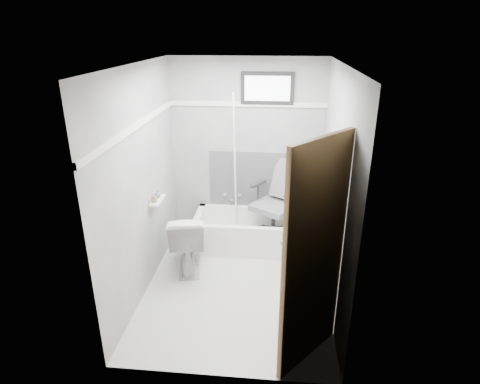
# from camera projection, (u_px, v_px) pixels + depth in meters

# --- Properties ---
(floor) EXTENTS (2.60, 2.60, 0.00)m
(floor) POSITION_uv_depth(u_px,v_px,m) (237.00, 285.00, 4.56)
(floor) COLOR silver
(floor) RESTS_ON ground
(ceiling) EXTENTS (2.60, 2.60, 0.00)m
(ceiling) POSITION_uv_depth(u_px,v_px,m) (236.00, 65.00, 3.66)
(ceiling) COLOR silver
(ceiling) RESTS_ON floor
(wall_back) EXTENTS (2.00, 0.02, 2.40)m
(wall_back) POSITION_uv_depth(u_px,v_px,m) (247.00, 151.00, 5.31)
(wall_back) COLOR slate
(wall_back) RESTS_ON floor
(wall_front) EXTENTS (2.00, 0.02, 2.40)m
(wall_front) POSITION_uv_depth(u_px,v_px,m) (218.00, 252.00, 2.91)
(wall_front) COLOR slate
(wall_front) RESTS_ON floor
(wall_left) EXTENTS (0.02, 2.60, 2.40)m
(wall_left) POSITION_uv_depth(u_px,v_px,m) (142.00, 183.00, 4.20)
(wall_left) COLOR slate
(wall_left) RESTS_ON floor
(wall_right) EXTENTS (0.02, 2.60, 2.40)m
(wall_right) POSITION_uv_depth(u_px,v_px,m) (336.00, 190.00, 4.02)
(wall_right) COLOR slate
(wall_right) RESTS_ON floor
(bathtub) EXTENTS (1.50, 0.70, 0.42)m
(bathtub) POSITION_uv_depth(u_px,v_px,m) (251.00, 231.00, 5.33)
(bathtub) COLOR white
(bathtub) RESTS_ON floor
(office_chair) EXTENTS (0.81, 0.81, 1.02)m
(office_chair) POSITION_uv_depth(u_px,v_px,m) (274.00, 201.00, 5.19)
(office_chair) COLOR #5E5E63
(office_chair) RESTS_ON bathtub
(toilet) EXTENTS (0.54, 0.81, 0.73)m
(toilet) POSITION_uv_depth(u_px,v_px,m) (188.00, 240.00, 4.77)
(toilet) COLOR silver
(toilet) RESTS_ON floor
(door) EXTENTS (0.78, 0.78, 2.00)m
(door) POSITION_uv_depth(u_px,v_px,m) (352.00, 281.00, 2.92)
(door) COLOR brown
(door) RESTS_ON floor
(window) EXTENTS (0.66, 0.04, 0.40)m
(window) POSITION_uv_depth(u_px,v_px,m) (267.00, 88.00, 4.96)
(window) COLOR black
(window) RESTS_ON wall_back
(backerboard) EXTENTS (1.50, 0.02, 0.78)m
(backerboard) POSITION_uv_depth(u_px,v_px,m) (265.00, 180.00, 5.43)
(backerboard) COLOR #4C4C4F
(backerboard) RESTS_ON wall_back
(trim_back) EXTENTS (2.00, 0.02, 0.06)m
(trim_back) POSITION_uv_depth(u_px,v_px,m) (247.00, 104.00, 5.06)
(trim_back) COLOR white
(trim_back) RESTS_ON wall_back
(trim_left) EXTENTS (0.02, 2.60, 0.06)m
(trim_left) POSITION_uv_depth(u_px,v_px,m) (137.00, 125.00, 3.96)
(trim_left) COLOR white
(trim_left) RESTS_ON wall_left
(pole) EXTENTS (0.02, 0.32, 1.93)m
(pole) POSITION_uv_depth(u_px,v_px,m) (235.00, 167.00, 5.15)
(pole) COLOR white
(pole) RESTS_ON bathtub
(shelf) EXTENTS (0.10, 0.32, 0.02)m
(shelf) POSITION_uv_depth(u_px,v_px,m) (158.00, 200.00, 4.54)
(shelf) COLOR silver
(shelf) RESTS_ON wall_left
(soap_bottle_a) EXTENTS (0.06, 0.06, 0.11)m
(soap_bottle_a) POSITION_uv_depth(u_px,v_px,m) (154.00, 198.00, 4.44)
(soap_bottle_a) COLOR #95794A
(soap_bottle_a) RESTS_ON shelf
(soap_bottle_b) EXTENTS (0.08, 0.08, 0.09)m
(soap_bottle_b) POSITION_uv_depth(u_px,v_px,m) (158.00, 194.00, 4.57)
(soap_bottle_b) COLOR slate
(soap_bottle_b) RESTS_ON shelf
(faucet) EXTENTS (0.26, 0.10, 0.16)m
(faucet) POSITION_uv_depth(u_px,v_px,m) (232.00, 197.00, 5.54)
(faucet) COLOR silver
(faucet) RESTS_ON wall_back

